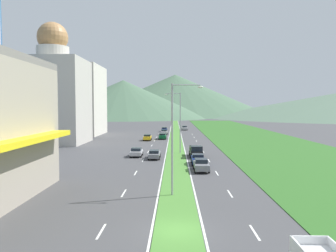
{
  "coord_description": "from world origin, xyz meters",
  "views": [
    {
      "loc": [
        -0.2,
        -22.05,
        8.31
      ],
      "look_at": [
        -1.43,
        40.23,
        4.75
      ],
      "focal_mm": 35.99,
      "sensor_mm": 36.0,
      "label": 1
    }
  ],
  "objects": [
    {
      "name": "lane_dash_left_3",
      "position": [
        -5.1,
        9.81,
        0.01
      ],
      "size": [
        0.16,
        2.8,
        0.01
      ],
      "primitive_type": "cube",
      "color": "silver",
      "rests_on": "ground_plane"
    },
    {
      "name": "hill_far_center",
      "position": [
        0.27,
        292.43,
        19.1
      ],
      "size": [
        176.34,
        176.34,
        38.2
      ],
      "primitive_type": "cone",
      "color": "#47664C",
      "rests_on": "ground_plane"
    },
    {
      "name": "lane_dash_left_9",
      "position": [
        -5.1,
        69.42,
        0.01
      ],
      "size": [
        0.16,
        2.8,
        0.01
      ],
      "primitive_type": "cube",
      "color": "silver",
      "rests_on": "ground_plane"
    },
    {
      "name": "lane_dash_right_9",
      "position": [
        5.1,
        69.42,
        0.01
      ],
      "size": [
        0.16,
        2.8,
        0.01
      ],
      "primitive_type": "cube",
      "color": "silver",
      "rests_on": "ground_plane"
    },
    {
      "name": "grass_verge_right",
      "position": [
        20.6,
        60.0,
        0.03
      ],
      "size": [
        24.0,
        240.0,
        0.06
      ],
      "primitive_type": "cube",
      "color": "#2D6023",
      "rests_on": "ground_plane"
    },
    {
      "name": "car_9",
      "position": [
        -6.6,
        33.78,
        0.75
      ],
      "size": [
        1.98,
        4.08,
        1.47
      ],
      "rotation": [
        0.0,
        0.0,
        1.57
      ],
      "color": "#B2B2B7",
      "rests_on": "ground_plane"
    },
    {
      "name": "car_5",
      "position": [
        -3.32,
        64.27,
        0.77
      ],
      "size": [
        1.95,
        4.75,
        1.49
      ],
      "rotation": [
        0.0,
        0.0,
        1.57
      ],
      "color": "#0C5128",
      "rests_on": "ground_plane"
    },
    {
      "name": "lane_dash_right_7",
      "position": [
        5.1,
        49.55,
        0.01
      ],
      "size": [
        0.16,
        2.8,
        0.01
      ],
      "primitive_type": "cube",
      "color": "silver",
      "rests_on": "ground_plane"
    },
    {
      "name": "lane_dash_left_4",
      "position": [
        -5.1,
        19.74,
        0.01
      ],
      "size": [
        0.16,
        2.8,
        0.01
      ],
      "primitive_type": "cube",
      "color": "silver",
      "rests_on": "ground_plane"
    },
    {
      "name": "car_2",
      "position": [
        3.15,
        26.06,
        0.78
      ],
      "size": [
        1.93,
        4.3,
        1.52
      ],
      "rotation": [
        0.0,
        0.0,
        -1.57
      ],
      "color": "navy",
      "rests_on": "ground_plane"
    },
    {
      "name": "lane_dash_left_7",
      "position": [
        -5.1,
        49.55,
        0.01
      ],
      "size": [
        0.16,
        2.8,
        0.01
      ],
      "primitive_type": "cube",
      "color": "silver",
      "rests_on": "ground_plane"
    },
    {
      "name": "lane_dash_left_6",
      "position": [
        -5.1,
        39.61,
        0.01
      ],
      "size": [
        0.16,
        2.8,
        0.01
      ],
      "primitive_type": "cube",
      "color": "silver",
      "rests_on": "ground_plane"
    },
    {
      "name": "car_1",
      "position": [
        -3.32,
        77.8,
        0.78
      ],
      "size": [
        1.99,
        4.01,
        1.5
      ],
      "rotation": [
        0.0,
        0.0,
        1.57
      ],
      "color": "#B2B2B7",
      "rests_on": "ground_plane"
    },
    {
      "name": "lane_dash_right_10",
      "position": [
        5.1,
        79.35,
        0.01
      ],
      "size": [
        0.16,
        2.8,
        0.01
      ],
      "primitive_type": "cube",
      "color": "silver",
      "rests_on": "ground_plane"
    },
    {
      "name": "hill_far_left",
      "position": [
        -38.12,
        225.82,
        13.94
      ],
      "size": [
        124.6,
        124.6,
        27.88
      ],
      "primitive_type": "cone",
      "color": "#47664C",
      "rests_on": "ground_plane"
    },
    {
      "name": "grass_median",
      "position": [
        0.0,
        60.0,
        0.03
      ],
      "size": [
        3.2,
        240.0,
        0.06
      ],
      "primitive_type": "cube",
      "color": "#477F33",
      "rests_on": "ground_plane"
    },
    {
      "name": "lane_dash_right_3",
      "position": [
        5.1,
        9.81,
        0.01
      ],
      "size": [
        0.16,
        2.8,
        0.01
      ],
      "primitive_type": "cube",
      "color": "silver",
      "rests_on": "ground_plane"
    },
    {
      "name": "midrise_colored",
      "position": [
        -31.02,
        77.73,
        10.21
      ],
      "size": [
        17.81,
        17.81,
        20.42
      ],
      "primitive_type": "cube",
      "color": "beige",
      "rests_on": "ground_plane"
    },
    {
      "name": "domed_building",
      "position": [
        -27.6,
        53.79,
        10.96
      ],
      "size": [
        14.03,
        14.03,
        27.23
      ],
      "color": "#B7B2A8",
      "rests_on": "ground_plane"
    },
    {
      "name": "lane_dash_right_6",
      "position": [
        5.1,
        39.61,
        0.01
      ],
      "size": [
        0.16,
        2.8,
        0.01
      ],
      "primitive_type": "cube",
      "color": "silver",
      "rests_on": "ground_plane"
    },
    {
      "name": "lane_dash_left_10",
      "position": [
        -5.1,
        79.35,
        0.01
      ],
      "size": [
        0.16,
        2.8,
        0.01
      ],
      "primitive_type": "cube",
      "color": "silver",
      "rests_on": "ground_plane"
    },
    {
      "name": "edge_line_median_right",
      "position": [
        1.75,
        60.0,
        0.01
      ],
      "size": [
        0.16,
        240.0,
        0.01
      ],
      "primitive_type": "cube",
      "color": "silver",
      "rests_on": "ground_plane"
    },
    {
      "name": "car_4",
      "position": [
        3.24,
        21.23,
        0.8
      ],
      "size": [
        1.96,
        4.48,
        1.57
      ],
      "rotation": [
        0.0,
        0.0,
        -1.57
      ],
      "color": "slate",
      "rests_on": "ground_plane"
    },
    {
      "name": "lane_dash_left_2",
      "position": [
        -5.1,
        -0.13,
        0.01
      ],
      "size": [
        0.16,
        2.8,
        0.01
      ],
      "primitive_type": "cube",
      "color": "silver",
      "rests_on": "ground_plane"
    },
    {
      "name": "lane_dash_right_2",
      "position": [
        5.1,
        -0.13,
        0.01
      ],
      "size": [
        0.16,
        2.8,
        0.01
      ],
      "primitive_type": "cube",
      "color": "silver",
      "rests_on": "ground_plane"
    },
    {
      "name": "street_lamp_near",
      "position": [
        -0.14,
        9.09,
        5.96
      ],
      "size": [
        2.97,
        0.34,
        10.48
      ],
      "color": "#99999E",
      "rests_on": "ground_plane"
    },
    {
      "name": "lane_dash_right_8",
      "position": [
        5.1,
        59.48,
        0.01
      ],
      "size": [
        0.16,
        2.8,
        0.01
      ],
      "primitive_type": "cube",
      "color": "silver",
      "rests_on": "ground_plane"
    },
    {
      "name": "lane_dash_left_5",
      "position": [
        -5.1,
        29.68,
        0.01
      ],
      "size": [
        0.16,
        2.8,
        0.01
      ],
      "primitive_type": "cube",
      "color": "silver",
      "rests_on": "ground_plane"
    },
    {
      "name": "lane_dash_right_5",
      "position": [
        5.1,
        29.68,
        0.01
      ],
      "size": [
        0.16,
        2.8,
        0.01
      ],
      "primitive_type": "cube",
      "color": "silver",
      "rests_on": "ground_plane"
    },
    {
      "name": "car_7",
      "position": [
        -6.93,
        60.55,
        0.77
      ],
      "size": [
        1.93,
        4.09,
        1.51
      ],
      "rotation": [
        0.0,
        0.0,
        1.57
      ],
      "color": "yellow",
      "rests_on": "ground_plane"
    },
    {
      "name": "lane_dash_left_8",
      "position": [
        -5.1,
        59.48,
        0.01
      ],
      "size": [
        0.16,
        2.8,
        0.01
      ],
      "primitive_type": "cube",
      "color": "silver",
      "rests_on": "ground_plane"
    },
    {
      "name": "car_8",
      "position": [
        -3.63,
        90.19,
        0.76
      ],
      "size": [
        1.95,
        4.1,
        1.47
      ],
      "rotation": [
        0.0,
        0.0,
        1.57
      ],
      "color": "navy",
      "rests_on": "ground_plane"
    },
    {
      "name": "edge_line_median_left",
      "position": [
        -1.75,
        60.0,
        0.01
      ],
      "size": [
        0.16,
        240.0,
        0.01
      ],
      "primitive_type": "cube",
      "color": "silver",
      "rests_on": "ground_plane"
    },
    {
      "name": "street_lamp_mid",
      "position": [
        0.53,
        37.93,
        6.12
      ],
      "size": [
        2.89,
        0.4,
        10.82
      ],
      "color": "#99999E",
      "rests_on": "ground_plane"
    },
    {
      "name": "pickup_truck_1",
      "position": [
        3.34,
        33.29,
        0.98
      ],
      "size": [
        2.18,
        5.4,
        2.0
      ],
      "rotation": [
        0.0,
        0.0,
        -1.57
      ],
      "color": "black",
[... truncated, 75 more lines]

